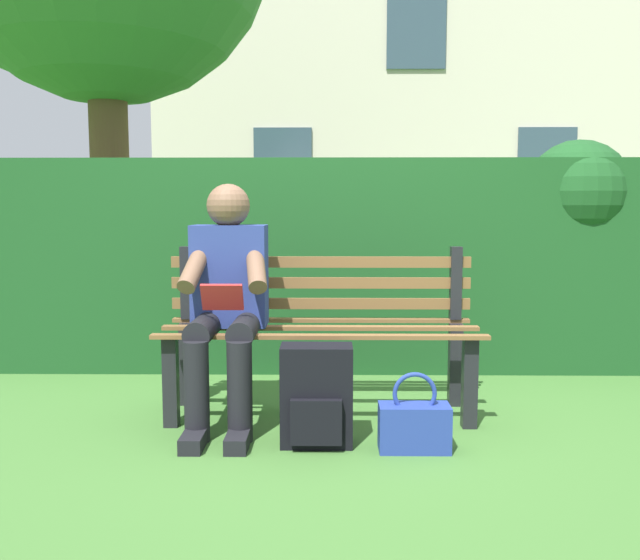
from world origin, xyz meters
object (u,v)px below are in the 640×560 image
(park_bench, at_px, (320,327))
(backpack, at_px, (317,396))
(handbag, at_px, (414,425))
(person_seated, at_px, (227,296))

(park_bench, relative_size, backpack, 3.54)
(backpack, relative_size, handbag, 1.29)
(backpack, distance_m, handbag, 0.46)
(backpack, bearing_deg, handbag, 170.63)
(park_bench, xyz_separation_m, handbag, (-0.43, 0.59, -0.33))
(handbag, bearing_deg, backpack, -9.37)
(person_seated, relative_size, handbag, 3.36)
(person_seated, xyz_separation_m, handbag, (-0.89, 0.41, -0.53))
(person_seated, bearing_deg, backpack, 143.74)
(person_seated, height_order, backpack, person_seated)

